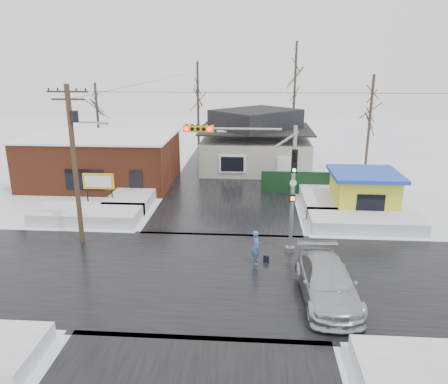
# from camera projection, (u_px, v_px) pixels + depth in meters

# --- Properties ---
(ground) EXTENTS (120.00, 120.00, 0.00)m
(ground) POSITION_uv_depth(u_px,v_px,m) (213.00, 275.00, 21.62)
(ground) COLOR white
(ground) RESTS_ON ground
(road_ns) EXTENTS (10.00, 120.00, 0.02)m
(road_ns) POSITION_uv_depth(u_px,v_px,m) (213.00, 275.00, 21.62)
(road_ns) COLOR black
(road_ns) RESTS_ON ground
(road_ew) EXTENTS (120.00, 10.00, 0.02)m
(road_ew) POSITION_uv_depth(u_px,v_px,m) (213.00, 275.00, 21.62)
(road_ew) COLOR black
(road_ew) RESTS_ON ground
(snowbank_nw) EXTENTS (7.00, 3.00, 0.80)m
(snowbank_nw) POSITION_uv_depth(u_px,v_px,m) (87.00, 215.00, 28.80)
(snowbank_nw) COLOR white
(snowbank_nw) RESTS_ON ground
(snowbank_ne) EXTENTS (7.00, 3.00, 0.80)m
(snowbank_ne) POSITION_uv_depth(u_px,v_px,m) (365.00, 222.00, 27.57)
(snowbank_ne) COLOR white
(snowbank_ne) RESTS_ON ground
(snowbank_nside_w) EXTENTS (3.00, 8.00, 0.80)m
(snowbank_nside_w) POSITION_uv_depth(u_px,v_px,m) (137.00, 193.00, 33.43)
(snowbank_nside_w) COLOR white
(snowbank_nside_w) RESTS_ON ground
(snowbank_nside_e) EXTENTS (3.00, 8.00, 0.80)m
(snowbank_nside_e) POSITION_uv_depth(u_px,v_px,m) (322.00, 197.00, 32.47)
(snowbank_nside_e) COLOR white
(snowbank_nside_e) RESTS_ON ground
(traffic_signal) EXTENTS (6.05, 0.68, 7.00)m
(traffic_signal) POSITION_uv_depth(u_px,v_px,m) (264.00, 172.00, 22.96)
(traffic_signal) COLOR gray
(traffic_signal) RESTS_ON ground
(utility_pole) EXTENTS (3.15, 0.44, 9.00)m
(utility_pole) POSITION_uv_depth(u_px,v_px,m) (75.00, 156.00, 24.01)
(utility_pole) COLOR #382619
(utility_pole) RESTS_ON ground
(brick_building) EXTENTS (12.20, 8.20, 4.12)m
(brick_building) POSITION_uv_depth(u_px,v_px,m) (102.00, 159.00, 37.02)
(brick_building) COLOR brown
(brick_building) RESTS_ON ground
(marquee_sign) EXTENTS (2.20, 0.21, 2.55)m
(marquee_sign) POSITION_uv_depth(u_px,v_px,m) (99.00, 182.00, 30.73)
(marquee_sign) COLOR black
(marquee_sign) RESTS_ON ground
(house) EXTENTS (10.40, 8.40, 5.76)m
(house) POSITION_uv_depth(u_px,v_px,m) (256.00, 142.00, 41.70)
(house) COLOR #B3B0A2
(house) RESTS_ON ground
(kiosk) EXTENTS (4.60, 4.60, 2.88)m
(kiosk) POSITION_uv_depth(u_px,v_px,m) (364.00, 192.00, 30.08)
(kiosk) COLOR gold
(kiosk) RESTS_ON ground
(fence) EXTENTS (8.00, 0.12, 1.80)m
(fence) POSITION_uv_depth(u_px,v_px,m) (312.00, 183.00, 34.27)
(fence) COLOR black
(fence) RESTS_ON ground
(tree_far_left) EXTENTS (3.00, 3.00, 10.00)m
(tree_far_left) POSITION_uv_depth(u_px,v_px,m) (198.00, 82.00, 44.37)
(tree_far_left) COLOR #332821
(tree_far_left) RESTS_ON ground
(tree_far_mid) EXTENTS (3.00, 3.00, 12.00)m
(tree_far_mid) POSITION_uv_depth(u_px,v_px,m) (296.00, 66.00, 45.13)
(tree_far_mid) COLOR #332821
(tree_far_mid) RESTS_ON ground
(tree_far_right) EXTENTS (3.00, 3.00, 9.00)m
(tree_far_right) POSITION_uv_depth(u_px,v_px,m) (372.00, 96.00, 37.79)
(tree_far_right) COLOR #332821
(tree_far_right) RESTS_ON ground
(tree_far_west) EXTENTS (3.00, 3.00, 8.00)m
(tree_far_west) POSITION_uv_depth(u_px,v_px,m) (96.00, 99.00, 43.61)
(tree_far_west) COLOR #332821
(tree_far_west) RESTS_ON ground
(pedestrian) EXTENTS (0.49, 0.69, 1.82)m
(pedestrian) POSITION_uv_depth(u_px,v_px,m) (256.00, 248.00, 22.56)
(pedestrian) COLOR #3964A2
(pedestrian) RESTS_ON ground
(car) EXTENTS (2.59, 5.82, 1.66)m
(car) POSITION_uv_depth(u_px,v_px,m) (327.00, 283.00, 19.18)
(car) COLOR #B4B7BC
(car) RESTS_ON ground
(shopping_bag) EXTENTS (0.30, 0.22, 0.35)m
(shopping_bag) POSITION_uv_depth(u_px,v_px,m) (266.00, 259.00, 22.91)
(shopping_bag) COLOR black
(shopping_bag) RESTS_ON ground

